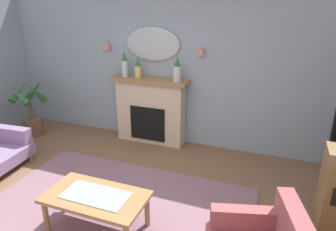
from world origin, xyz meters
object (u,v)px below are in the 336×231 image
Objects in this scene: coffee_table at (96,200)px; wall_mirror at (152,44)px; mantel_vase_centre at (125,64)px; fireplace at (150,111)px; wall_sconce_left at (107,45)px; mantel_vase_right at (177,70)px; wall_sconce_right at (201,50)px; mantel_vase_left at (138,68)px; potted_plant_corner_palm at (31,111)px.

wall_mirror is at bearing 98.89° from coffee_table.
mantel_vase_centre is 2.62m from coffee_table.
coffee_table is (0.38, -2.31, -0.19)m from fireplace.
wall_sconce_left is 0.13× the size of coffee_table.
wall_sconce_left is (-1.35, 0.12, 0.32)m from mantel_vase_right.
wall_sconce_left is at bearing 180.00° from wall_sconce_right.
mantel_vase_left reaches higher than fireplace.
mantel_vase_centre is 0.95m from mantel_vase_right.
mantel_vase_centre is at bearing -176.40° from fireplace.
fireplace is 3.33× the size of mantel_vase_right.
wall_mirror is 2.81m from coffee_table.
wall_sconce_left is 1.00× the size of wall_sconce_right.
mantel_vase_left is (-0.20, -0.03, 0.76)m from fireplace.
mantel_vase_right is 0.43× the size of wall_mirror.
wall_mirror is 0.91× the size of potted_plant_corner_palm.
mantel_vase_left is at bearing -10.46° from wall_sconce_left.
mantel_vase_right reaches higher than mantel_vase_left.
coffee_table is at bearing -75.64° from mantel_vase_left.
potted_plant_corner_palm is (-3.06, -0.62, -1.19)m from wall_sconce_right.
mantel_vase_right is (0.70, 0.00, 0.01)m from mantel_vase_left.
mantel_vase_left is (0.25, 0.00, -0.04)m from mantel_vase_centre.
fireplace is 3.15× the size of mantel_vase_centre.
wall_mirror reaches higher than fireplace.
fireplace is 0.92m from mantel_vase_right.
wall_sconce_right is (0.35, 0.12, 0.32)m from mantel_vase_right.
mantel_vase_centre is at bearing -159.30° from wall_mirror.
potted_plant_corner_palm is at bearing -164.17° from mantel_vase_centre.
mantel_vase_centre is at bearing 180.00° from mantel_vase_left.
mantel_vase_right is 1.39m from wall_sconce_left.
wall_mirror is at bearing 40.36° from mantel_vase_left.
fireplace reaches higher than coffee_table.
wall_sconce_left is (-0.85, -0.05, -0.05)m from wall_mirror.
coffee_table is at bearing -92.94° from mantel_vase_right.
wall_sconce_right is at bearing 11.43° from potted_plant_corner_palm.
potted_plant_corner_palm is (-2.71, -0.50, -0.87)m from mantel_vase_right.
fireplace is 0.92m from mantel_vase_centre.
mantel_vase_right is 0.37× the size of coffee_table.
fireplace reaches higher than potted_plant_corner_palm.
mantel_vase_centre is 1.06× the size of mantel_vase_right.
mantel_vase_right is 2.47m from coffee_table.
wall_sconce_right is at bearing 18.92° from mantel_vase_right.
mantel_vase_centre reaches higher than mantel_vase_left.
mantel_vase_left is 0.38× the size of wall_mirror.
mantel_vase_left is 0.33× the size of coffee_table.
wall_sconce_left is at bearing 24.49° from potted_plant_corner_palm.
mantel_vase_centre is at bearing 15.83° from potted_plant_corner_palm.
mantel_vase_centre is 3.09× the size of wall_sconce_left.
coffee_table is (0.58, -2.28, -0.94)m from mantel_vase_left.
potted_plant_corner_palm is at bearing -155.51° from wall_sconce_left.
mantel_vase_centre reaches higher than coffee_table.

